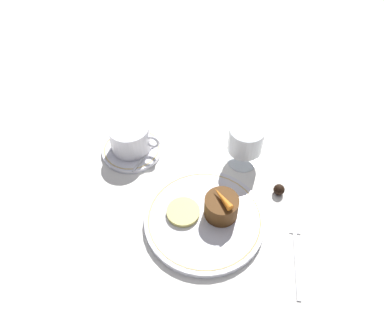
% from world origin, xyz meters
% --- Properties ---
extents(ground_plane, '(3.00, 3.00, 0.00)m').
position_xyz_m(ground_plane, '(0.00, 0.00, 0.00)').
color(ground_plane, white).
extents(dinner_plate, '(0.25, 0.25, 0.01)m').
position_xyz_m(dinner_plate, '(0.04, -0.03, 0.01)').
color(dinner_plate, white).
rests_on(dinner_plate, ground_plane).
extents(saucer, '(0.14, 0.14, 0.01)m').
position_xyz_m(saucer, '(-0.18, 0.11, 0.01)').
color(saucer, white).
rests_on(saucer, ground_plane).
extents(coffee_cup, '(0.12, 0.09, 0.07)m').
position_xyz_m(coffee_cup, '(-0.18, 0.11, 0.04)').
color(coffee_cup, white).
rests_on(coffee_cup, saucer).
extents(spoon, '(0.03, 0.10, 0.00)m').
position_xyz_m(spoon, '(-0.14, 0.10, 0.01)').
color(spoon, silver).
rests_on(spoon, saucer).
extents(wine_glass, '(0.08, 0.08, 0.10)m').
position_xyz_m(wine_glass, '(0.08, 0.16, 0.07)').
color(wine_glass, silver).
rests_on(wine_glass, ground_plane).
extents(fork, '(0.05, 0.19, 0.01)m').
position_xyz_m(fork, '(0.22, -0.02, 0.00)').
color(fork, silver).
rests_on(fork, ground_plane).
extents(dessert_cake, '(0.07, 0.07, 0.05)m').
position_xyz_m(dessert_cake, '(0.07, -0.01, 0.04)').
color(dessert_cake, '#563314').
rests_on(dessert_cake, dinner_plate).
extents(carrot_garnish, '(0.05, 0.05, 0.02)m').
position_xyz_m(carrot_garnish, '(0.07, -0.01, 0.07)').
color(carrot_garnish, orange).
rests_on(carrot_garnish, dessert_cake).
extents(pineapple_slice, '(0.07, 0.07, 0.01)m').
position_xyz_m(pineapple_slice, '(-0.01, -0.03, 0.02)').
color(pineapple_slice, '#EFE075').
rests_on(pineapple_slice, dinner_plate).
extents(chocolate_truffle, '(0.02, 0.02, 0.02)m').
position_xyz_m(chocolate_truffle, '(0.17, 0.09, 0.01)').
color(chocolate_truffle, black).
rests_on(chocolate_truffle, ground_plane).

